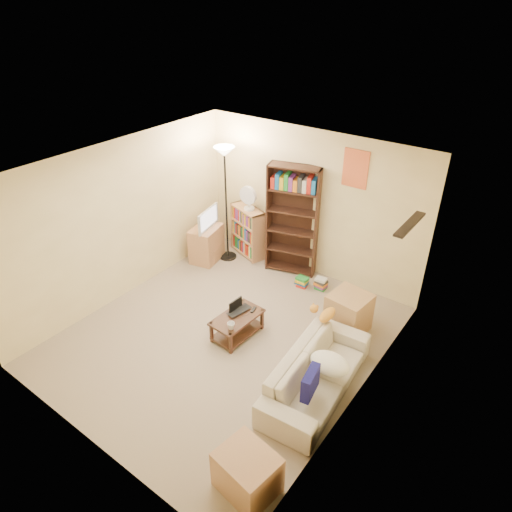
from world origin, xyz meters
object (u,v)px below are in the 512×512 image
at_px(television, 205,218).
at_px(short_bookshelf, 248,231).
at_px(sofa, 317,373).
at_px(side_table, 348,313).
at_px(mug, 231,326).
at_px(tall_bookshelf, 293,218).
at_px(laptop, 241,313).
at_px(floor_lamp, 225,172).
at_px(tv_stand, 206,244).
at_px(desk_fan, 248,198).
at_px(coffee_table, 237,324).
at_px(tabby_cat, 325,314).
at_px(end_cabinet, 247,472).

xyz_separation_m(television, short_bookshelf, (0.48, 0.61, -0.37)).
height_order(sofa, side_table, side_table).
xyz_separation_m(mug, tall_bookshelf, (-0.44, 2.20, 0.63)).
relative_size(laptop, floor_lamp, 0.19).
relative_size(sofa, laptop, 4.71).
distance_m(sofa, television, 3.59).
height_order(tv_stand, television, television).
relative_size(television, desk_fan, 1.47).
xyz_separation_m(coffee_table, television, (-1.76, 1.34, 0.63)).
xyz_separation_m(sofa, tabby_cat, (-0.30, 0.69, 0.34)).
bearing_deg(tabby_cat, sofa, -66.66).
xyz_separation_m(coffee_table, laptop, (0.01, 0.09, 0.15)).
bearing_deg(short_bookshelf, desk_fan, -22.01).
height_order(sofa, mug, sofa).
bearing_deg(floor_lamp, tall_bookshelf, 15.64).
height_order(mug, tv_stand, tv_stand).
relative_size(television, tall_bookshelf, 0.34).
relative_size(tall_bookshelf, side_table, 3.18).
relative_size(tall_bookshelf, end_cabinet, 3.36).
bearing_deg(short_bookshelf, tall_bookshelf, 19.05).
bearing_deg(desk_fan, short_bookshelf, 138.94).
bearing_deg(tall_bookshelf, floor_lamp, 179.90).
relative_size(desk_fan, end_cabinet, 0.78).
height_order(laptop, tall_bookshelf, tall_bookshelf).
xyz_separation_m(coffee_table, end_cabinet, (1.52, -1.76, 0.03)).
bearing_deg(tabby_cat, short_bookshelf, 148.49).
relative_size(tv_stand, short_bookshelf, 0.69).
bearing_deg(television, tv_stand, -0.00).
relative_size(mug, end_cabinet, 0.21).
xyz_separation_m(tabby_cat, mug, (-1.02, -0.73, -0.23)).
xyz_separation_m(television, end_cabinet, (3.29, -3.10, -0.59)).
relative_size(laptop, desk_fan, 0.91).
xyz_separation_m(laptop, television, (-1.78, 1.25, 0.48)).
relative_size(mug, television, 0.18).
height_order(television, tall_bookshelf, tall_bookshelf).
distance_m(sofa, end_cabinet, 1.54).
bearing_deg(tall_bookshelf, coffee_table, -95.98).
xyz_separation_m(laptop, short_bookshelf, (-1.29, 1.85, 0.11)).
relative_size(television, floor_lamp, 0.31).
height_order(tabby_cat, floor_lamp, floor_lamp).
relative_size(short_bookshelf, desk_fan, 2.09).
bearing_deg(tv_stand, mug, -52.77).
bearing_deg(floor_lamp, side_table, -11.74).
bearing_deg(laptop, tabby_cat, -60.36).
xyz_separation_m(side_table, end_cabinet, (0.31, -2.81, -0.06)).
distance_m(short_bookshelf, desk_fan, 0.70).
distance_m(tv_stand, desk_fan, 1.15).
xyz_separation_m(tabby_cat, desk_fan, (-2.35, 1.43, 0.55)).
bearing_deg(laptop, tv_stand, 65.84).
distance_m(desk_fan, floor_lamp, 0.64).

